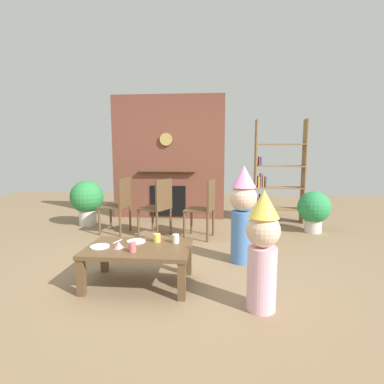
% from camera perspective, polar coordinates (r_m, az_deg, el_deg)
% --- Properties ---
extents(ground_plane, '(12.00, 12.00, 0.00)m').
position_cam_1_polar(ground_plane, '(3.61, -3.03, -13.86)').
color(ground_plane, '#846B4C').
extents(brick_fireplace_feature, '(2.20, 0.28, 2.40)m').
position_cam_1_polar(brick_fireplace_feature, '(6.01, -4.49, 6.42)').
color(brick_fireplace_feature, brown).
rests_on(brick_fireplace_feature, ground_plane).
extents(bookshelf, '(0.90, 0.28, 1.90)m').
position_cam_1_polar(bookshelf, '(5.84, 15.48, 2.87)').
color(bookshelf, olive).
rests_on(bookshelf, ground_plane).
extents(coffee_table, '(1.03, 0.66, 0.39)m').
position_cam_1_polar(coffee_table, '(3.11, -10.05, -11.14)').
color(coffee_table, brown).
rests_on(coffee_table, ground_plane).
extents(paper_cup_near_left, '(0.07, 0.07, 0.09)m').
position_cam_1_polar(paper_cup_near_left, '(2.94, -11.15, -10.14)').
color(paper_cup_near_left, '#E5666B').
rests_on(paper_cup_near_left, coffee_table).
extents(paper_cup_near_right, '(0.07, 0.07, 0.09)m').
position_cam_1_polar(paper_cup_near_right, '(3.16, -3.08, -8.76)').
color(paper_cup_near_right, silver).
rests_on(paper_cup_near_right, coffee_table).
extents(paper_cup_center, '(0.07, 0.07, 0.09)m').
position_cam_1_polar(paper_cup_center, '(3.21, -6.61, -8.58)').
color(paper_cup_center, '#F2CC4C').
rests_on(paper_cup_center, coffee_table).
extents(paper_plate_front, '(0.19, 0.19, 0.01)m').
position_cam_1_polar(paper_plate_front, '(3.24, -10.47, -9.14)').
color(paper_plate_front, white).
rests_on(paper_plate_front, coffee_table).
extents(paper_plate_rear, '(0.19, 0.19, 0.01)m').
position_cam_1_polar(paper_plate_rear, '(3.16, -16.98, -9.80)').
color(paper_plate_rear, white).
rests_on(paper_plate_rear, coffee_table).
extents(birthday_cake_slice, '(0.10, 0.10, 0.06)m').
position_cam_1_polar(birthday_cake_slice, '(3.07, -13.65, -9.67)').
color(birthday_cake_slice, pink).
rests_on(birthday_cake_slice, coffee_table).
extents(table_fork, '(0.06, 0.15, 0.01)m').
position_cam_1_polar(table_fork, '(3.30, -13.86, -9.01)').
color(table_fork, silver).
rests_on(table_fork, coffee_table).
extents(child_with_cone_hat, '(0.28, 0.28, 1.02)m').
position_cam_1_polar(child_with_cone_hat, '(2.60, 13.15, -10.19)').
color(child_with_cone_hat, '#EAB2C6').
rests_on(child_with_cone_hat, ground_plane).
extents(child_in_pink, '(0.32, 0.32, 1.16)m').
position_cam_1_polar(child_in_pink, '(3.64, 9.61, -3.70)').
color(child_in_pink, '#4C7FC6').
rests_on(child_in_pink, ground_plane).
extents(dining_chair_left, '(0.46, 0.46, 0.90)m').
position_cam_1_polar(dining_chair_left, '(5.00, -13.45, -1.89)').
color(dining_chair_left, brown).
rests_on(dining_chair_left, ground_plane).
extents(dining_chair_middle, '(0.53, 0.53, 0.90)m').
position_cam_1_polar(dining_chair_middle, '(4.70, -6.21, -2.32)').
color(dining_chair_middle, brown).
rests_on(dining_chair_middle, ground_plane).
extents(dining_chair_right, '(0.48, 0.48, 0.90)m').
position_cam_1_polar(dining_chair_right, '(4.59, 2.46, -2.54)').
color(dining_chair_right, brown).
rests_on(dining_chair_right, ground_plane).
extents(potted_plant_tall, '(0.52, 0.52, 0.68)m').
position_cam_1_polar(potted_plant_tall, '(5.34, 21.98, -2.97)').
color(potted_plant_tall, beige).
rests_on(potted_plant_tall, ground_plane).
extents(potted_plant_short, '(0.58, 0.58, 0.81)m').
position_cam_1_polar(potted_plant_short, '(5.72, -19.19, -1.28)').
color(potted_plant_short, beige).
rests_on(potted_plant_short, ground_plane).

